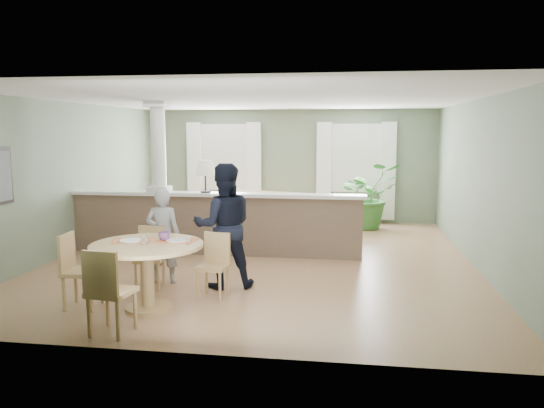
% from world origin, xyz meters
% --- Properties ---
extents(ground, '(8.00, 8.00, 0.00)m').
position_xyz_m(ground, '(0.00, 0.00, 0.00)').
color(ground, tan).
rests_on(ground, ground).
extents(room_shell, '(7.02, 8.02, 2.71)m').
position_xyz_m(room_shell, '(-0.03, 0.63, 1.81)').
color(room_shell, gray).
rests_on(room_shell, ground).
extents(pony_wall, '(5.32, 0.38, 2.70)m').
position_xyz_m(pony_wall, '(-0.99, 0.20, 0.71)').
color(pony_wall, '#745D4A').
rests_on(pony_wall, ground).
extents(sofa, '(3.38, 2.05, 0.92)m').
position_xyz_m(sofa, '(-0.08, 1.70, 0.46)').
color(sofa, '#967852').
rests_on(sofa, ground).
extents(houseplant, '(1.72, 1.64, 1.49)m').
position_xyz_m(houseplant, '(1.88, 3.20, 0.75)').
color(houseplant, '#2E6829').
rests_on(houseplant, ground).
extents(dining_table, '(1.37, 1.37, 0.93)m').
position_xyz_m(dining_table, '(-0.96, -2.79, 0.66)').
color(dining_table, tan).
rests_on(dining_table, ground).
extents(chair_far_boy, '(0.43, 0.43, 0.85)m').
position_xyz_m(chair_far_boy, '(-1.29, -1.87, 0.47)').
color(chair_far_boy, tan).
rests_on(chair_far_boy, ground).
extents(chair_far_man, '(0.42, 0.42, 0.84)m').
position_xyz_m(chair_far_man, '(-0.29, -2.14, 0.46)').
color(chair_far_man, tan).
rests_on(chair_far_man, ground).
extents(chair_near, '(0.49, 0.49, 0.96)m').
position_xyz_m(chair_near, '(-1.07, -3.68, 0.53)').
color(chair_near, tan).
rests_on(chair_near, ground).
extents(chair_side, '(0.45, 0.45, 0.93)m').
position_xyz_m(chair_side, '(-1.87, -2.85, 0.52)').
color(chair_side, tan).
rests_on(chair_side, ground).
extents(child_person, '(0.52, 0.35, 1.38)m').
position_xyz_m(child_person, '(-1.18, -1.64, 0.69)').
color(child_person, '#99999E').
rests_on(child_person, ground).
extents(man_person, '(1.00, 0.88, 1.75)m').
position_xyz_m(man_person, '(-0.26, -1.73, 0.87)').
color(man_person, black).
rests_on(man_person, ground).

